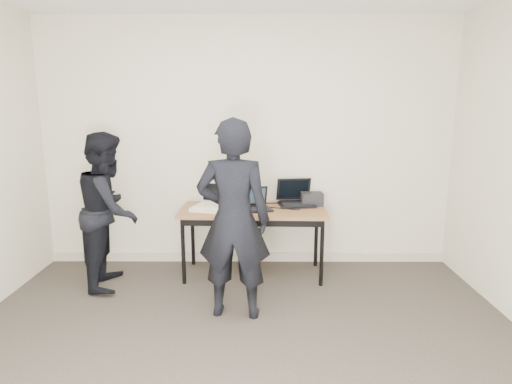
{
  "coord_description": "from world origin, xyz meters",
  "views": [
    {
      "loc": [
        0.12,
        -2.44,
        1.8
      ],
      "look_at": [
        0.1,
        1.6,
        0.95
      ],
      "focal_mm": 30.0,
      "sensor_mm": 36.0,
      "label": 1
    }
  ],
  "objects_px": {
    "desk": "(253,215)",
    "laptop_right": "(295,199)",
    "laptop_beige": "(211,204)",
    "equipment_box": "(312,199)",
    "leather_satchel": "(237,192)",
    "person_typist": "(234,220)",
    "person_observer": "(109,210)",
    "laptop_center": "(256,204)"
  },
  "relations": [
    {
      "from": "equipment_box",
      "to": "person_observer",
      "type": "height_order",
      "value": "person_observer"
    },
    {
      "from": "leather_satchel",
      "to": "laptop_right",
      "type": "bearing_deg",
      "value": -6.23
    },
    {
      "from": "laptop_right",
      "to": "equipment_box",
      "type": "relative_size",
      "value": 1.82
    },
    {
      "from": "leather_satchel",
      "to": "equipment_box",
      "type": "height_order",
      "value": "leather_satchel"
    },
    {
      "from": "desk",
      "to": "leather_satchel",
      "type": "distance_m",
      "value": 0.34
    },
    {
      "from": "laptop_right",
      "to": "person_observer",
      "type": "bearing_deg",
      "value": -174.11
    },
    {
      "from": "laptop_center",
      "to": "laptop_right",
      "type": "height_order",
      "value": "laptop_right"
    },
    {
      "from": "desk",
      "to": "leather_satchel",
      "type": "xyz_separation_m",
      "value": [
        -0.18,
        0.23,
        0.19
      ]
    },
    {
      "from": "laptop_right",
      "to": "person_observer",
      "type": "relative_size",
      "value": 0.27
    },
    {
      "from": "laptop_center",
      "to": "equipment_box",
      "type": "distance_m",
      "value": 0.64
    },
    {
      "from": "desk",
      "to": "laptop_right",
      "type": "relative_size",
      "value": 3.69
    },
    {
      "from": "leather_satchel",
      "to": "person_typist",
      "type": "height_order",
      "value": "person_typist"
    },
    {
      "from": "laptop_beige",
      "to": "laptop_right",
      "type": "height_order",
      "value": "same"
    },
    {
      "from": "laptop_beige",
      "to": "equipment_box",
      "type": "relative_size",
      "value": 1.84
    },
    {
      "from": "laptop_right",
      "to": "laptop_beige",
      "type": "bearing_deg",
      "value": -173.58
    },
    {
      "from": "person_observer",
      "to": "desk",
      "type": "bearing_deg",
      "value": -87.89
    },
    {
      "from": "leather_satchel",
      "to": "person_observer",
      "type": "xyz_separation_m",
      "value": [
        -1.24,
        -0.45,
        -0.08
      ]
    },
    {
      "from": "desk",
      "to": "person_observer",
      "type": "height_order",
      "value": "person_observer"
    },
    {
      "from": "desk",
      "to": "person_typist",
      "type": "height_order",
      "value": "person_typist"
    },
    {
      "from": "laptop_beige",
      "to": "leather_satchel",
      "type": "bearing_deg",
      "value": 58.87
    },
    {
      "from": "equipment_box",
      "to": "leather_satchel",
      "type": "bearing_deg",
      "value": 177.47
    },
    {
      "from": "laptop_center",
      "to": "desk",
      "type": "bearing_deg",
      "value": 148.08
    },
    {
      "from": "laptop_right",
      "to": "leather_satchel",
      "type": "bearing_deg",
      "value": 171.23
    },
    {
      "from": "person_typist",
      "to": "laptop_center",
      "type": "bearing_deg",
      "value": -97.7
    },
    {
      "from": "desk",
      "to": "laptop_center",
      "type": "xyz_separation_m",
      "value": [
        0.03,
        -0.01,
        0.11
      ]
    },
    {
      "from": "person_typist",
      "to": "equipment_box",
      "type": "bearing_deg",
      "value": -122.35
    },
    {
      "from": "leather_satchel",
      "to": "person_typist",
      "type": "xyz_separation_m",
      "value": [
        0.03,
        -1.09,
        -0.0
      ]
    },
    {
      "from": "laptop_right",
      "to": "person_typist",
      "type": "xyz_separation_m",
      "value": [
        -0.61,
        -1.07,
        0.06
      ]
    },
    {
      "from": "leather_satchel",
      "to": "person_typist",
      "type": "distance_m",
      "value": 1.09
    },
    {
      "from": "desk",
      "to": "person_observer",
      "type": "distance_m",
      "value": 1.44
    },
    {
      "from": "laptop_center",
      "to": "person_observer",
      "type": "xyz_separation_m",
      "value": [
        -1.44,
        -0.21,
        -0.01
      ]
    },
    {
      "from": "laptop_center",
      "to": "laptop_right",
      "type": "xyz_separation_m",
      "value": [
        0.43,
        0.22,
        0.01
      ]
    },
    {
      "from": "laptop_beige",
      "to": "person_observer",
      "type": "distance_m",
      "value": 1.01
    },
    {
      "from": "laptop_beige",
      "to": "person_observer",
      "type": "xyz_separation_m",
      "value": [
        -0.98,
        -0.22,
        -0.01
      ]
    },
    {
      "from": "leather_satchel",
      "to": "desk",
      "type": "bearing_deg",
      "value": -56.34
    },
    {
      "from": "desk",
      "to": "equipment_box",
      "type": "relative_size",
      "value": 6.71
    },
    {
      "from": "equipment_box",
      "to": "person_typist",
      "type": "xyz_separation_m",
      "value": [
        -0.78,
        -1.06,
        0.06
      ]
    },
    {
      "from": "desk",
      "to": "equipment_box",
      "type": "height_order",
      "value": "equipment_box"
    },
    {
      "from": "desk",
      "to": "laptop_beige",
      "type": "relative_size",
      "value": 3.65
    },
    {
      "from": "laptop_center",
      "to": "person_observer",
      "type": "height_order",
      "value": "person_observer"
    },
    {
      "from": "desk",
      "to": "laptop_right",
      "type": "xyz_separation_m",
      "value": [
        0.46,
        0.21,
        0.12
      ]
    },
    {
      "from": "leather_satchel",
      "to": "person_observer",
      "type": "distance_m",
      "value": 1.32
    }
  ]
}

